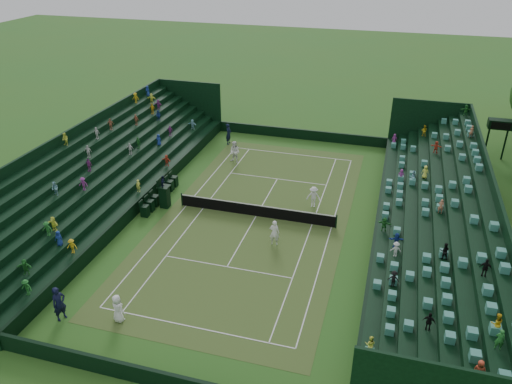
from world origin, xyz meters
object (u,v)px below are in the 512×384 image
player_near_east (274,233)px  player_far_west (235,152)px  player_near_west (118,308)px  tennis_net (256,210)px  umpire_chair (164,194)px  player_far_east (313,197)px

player_near_east → player_far_west: player_far_west is taller
player_near_west → tennis_net: bearing=-90.1°
umpire_chair → player_near_west: (3.01, -12.00, -0.27)m
umpire_chair → player_near_east: size_ratio=1.42×
umpire_chair → player_near_east: 9.48m
tennis_net → player_far_east: size_ratio=7.06×
umpire_chair → player_near_west: 12.37m
player_near_west → player_far_west: 21.21m
player_far_west → player_far_east: bearing=-21.7°
player_near_west → player_far_west: size_ratio=0.84×
umpire_chair → tennis_net: bearing=4.1°
tennis_net → player_far_west: bearing=117.2°
umpire_chair → player_far_east: (10.64, 3.10, -0.27)m
player_near_east → player_far_east: size_ratio=1.10×
player_near_west → player_far_east: bearing=-99.4°
umpire_chair → player_far_east: umpire_chair is taller
tennis_net → umpire_chair: size_ratio=4.54×
player_near_east → player_far_east: bearing=-109.7°
tennis_net → player_far_west: size_ratio=5.97×
tennis_net → player_near_east: bearing=-55.5°
tennis_net → player_near_east: (2.17, -3.15, 0.38)m
tennis_net → player_far_east: bearing=35.1°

